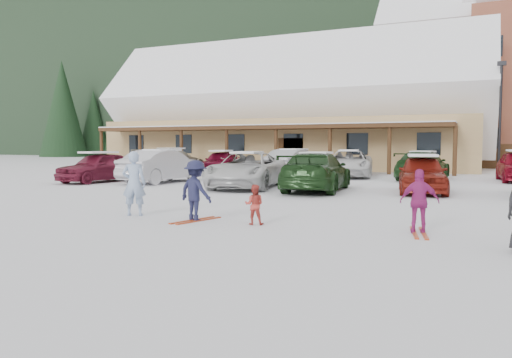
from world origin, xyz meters
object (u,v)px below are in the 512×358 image
at_px(toddler_red, 254,205).
at_px(child_magenta, 420,201).
at_px(parked_car_2, 247,170).
at_px(parked_car_9, 294,162).
at_px(parked_car_0, 99,167).
at_px(adult_skier, 134,183).
at_px(day_lodge, 289,117).
at_px(parked_car_8, 221,162).
at_px(parked_car_1, 163,166).
at_px(parked_car_7, 171,160).
at_px(parked_car_11, 423,166).
at_px(child_navy, 196,191).
at_px(parked_car_3, 316,172).
at_px(parked_car_4, 422,174).
at_px(parked_car_10, 349,164).
at_px(lamp_post, 500,111).

relative_size(toddler_red, child_magenta, 0.69).
bearing_deg(parked_car_2, parked_car_9, 87.09).
bearing_deg(parked_car_0, adult_skier, -37.38).
bearing_deg(day_lodge, child_magenta, -64.47).
bearing_deg(parked_car_8, day_lodge, 78.68).
xyz_separation_m(parked_car_1, parked_car_7, (-4.34, 7.17, 0.00)).
bearing_deg(toddler_red, parked_car_11, -112.96).
xyz_separation_m(adult_skier, parked_car_1, (-5.59, 9.28, -0.05)).
bearing_deg(parked_car_1, parked_car_0, 23.94).
distance_m(child_navy, parked_car_3, 8.28).
height_order(toddler_red, parked_car_4, parked_car_4).
height_order(parked_car_0, parked_car_1, parked_car_1).
bearing_deg(parked_car_4, toddler_red, -114.68).
bearing_deg(parked_car_10, child_navy, -97.94).
relative_size(parked_car_3, parked_car_7, 0.95).
height_order(lamp_post, toddler_red, lamp_post).
bearing_deg(toddler_red, parked_car_10, -99.41).
relative_size(lamp_post, child_magenta, 5.12).
distance_m(parked_car_1, parked_car_2, 4.83).
distance_m(child_navy, parked_car_8, 18.72).
height_order(child_magenta, parked_car_9, parked_car_9).
relative_size(child_navy, parked_car_9, 0.31).
xyz_separation_m(day_lodge, parked_car_4, (11.97, -18.07, -3.25)).
relative_size(lamp_post, adult_skier, 4.10).
height_order(child_navy, parked_car_2, parked_car_2).
xyz_separation_m(child_magenta, parked_car_8, (-13.26, 16.34, 0.05)).
relative_size(child_navy, parked_car_8, 0.35).
bearing_deg(parked_car_9, parked_car_1, 69.46).
relative_size(adult_skier, parked_car_4, 0.40).
relative_size(day_lodge, parked_car_11, 5.94).
height_order(adult_skier, toddler_red, adult_skier).
bearing_deg(child_magenta, toddler_red, -5.05).
distance_m(adult_skier, parked_car_0, 11.86).
height_order(child_navy, parked_car_0, same).
bearing_deg(parked_car_3, lamp_post, -120.05).
height_order(parked_car_9, parked_car_11, parked_car_9).
bearing_deg(parked_car_8, child_magenta, -59.88).
xyz_separation_m(lamp_post, parked_car_10, (-7.51, -6.04, -2.99)).
height_order(parked_car_3, parked_car_7, parked_car_7).
distance_m(toddler_red, parked_car_2, 9.43).
relative_size(parked_car_0, parked_car_10, 0.79).
xyz_separation_m(child_navy, parked_car_1, (-7.45, 9.41, 0.05)).
xyz_separation_m(parked_car_1, parked_car_4, (11.52, -0.21, -0.07)).
distance_m(parked_car_1, parked_car_10, 10.16).
bearing_deg(lamp_post, parked_car_1, -137.02).
xyz_separation_m(parked_car_8, parked_car_11, (11.73, -0.56, 0.01)).
distance_m(parked_car_2, parked_car_7, 12.14).
xyz_separation_m(adult_skier, child_magenta, (6.78, 0.29, -0.16)).
bearing_deg(parked_car_10, parked_car_11, -18.78).
bearing_deg(parked_car_0, parked_car_10, 47.41).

